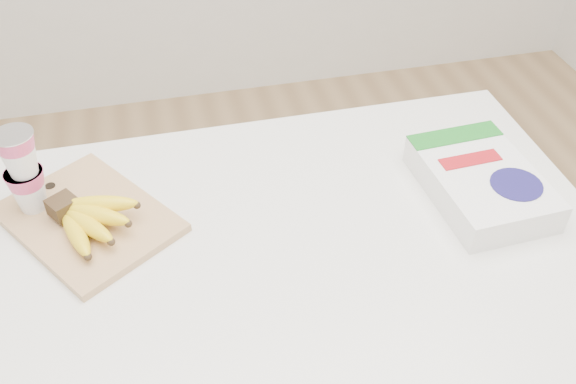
% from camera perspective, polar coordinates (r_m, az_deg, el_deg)
% --- Properties ---
extents(room, '(4.00, 4.00, 4.00)m').
position_cam_1_polar(room, '(0.87, -1.01, 15.64)').
color(room, tan).
rests_on(room, ground).
extents(cutting_board, '(0.37, 0.39, 0.02)m').
position_cam_1_polar(cutting_board, '(1.24, -17.36, -2.31)').
color(cutting_board, tan).
rests_on(cutting_board, table).
extents(bananas, '(0.17, 0.17, 0.06)m').
position_cam_1_polar(bananas, '(1.19, -17.40, -2.21)').
color(bananas, '#382816').
rests_on(bananas, cutting_board).
extents(yogurt_stack, '(0.07, 0.07, 0.17)m').
position_cam_1_polar(yogurt_stack, '(1.23, -22.51, 1.88)').
color(yogurt_stack, white).
rests_on(yogurt_stack, cutting_board).
extents(cereal_box, '(0.21, 0.29, 0.06)m').
position_cam_1_polar(cereal_box, '(1.28, 16.76, 0.86)').
color(cereal_box, white).
rests_on(cereal_box, table).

